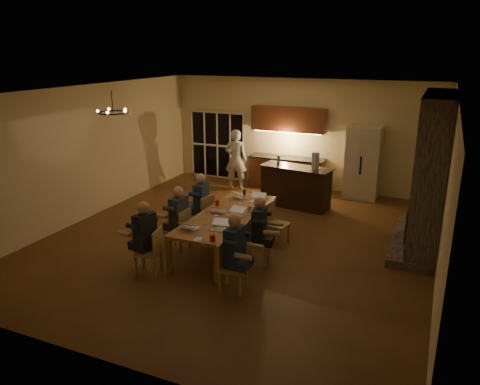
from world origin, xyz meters
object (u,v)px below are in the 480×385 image
at_px(person_right_mid, 259,231).
at_px(redcup_near, 212,238).
at_px(person_right_near, 235,253).
at_px(person_left_far, 201,203).
at_px(chair_right_near, 233,267).
at_px(bar_bottle, 278,160).
at_px(chair_right_mid, 258,243).
at_px(plate_left, 192,227).
at_px(can_silver, 215,223).
at_px(laptop_c, 219,206).
at_px(can_right, 249,209).
at_px(redcup_mid, 217,203).
at_px(plate_far, 259,205).
at_px(mug_back, 231,199).
at_px(laptop_a, 190,223).
at_px(mug_front, 216,218).
at_px(chair_left_mid, 177,229).
at_px(mug_mid, 241,205).
at_px(plate_near, 228,225).
at_px(bar_blender, 315,161).
at_px(chair_right_far, 277,224).
at_px(laptop_e, 241,193).
at_px(refrigerator, 363,163).
at_px(laptop_d, 235,211).
at_px(chair_left_near, 148,252).
at_px(person_left_near, 145,237).
at_px(can_cola, 244,192).
at_px(bar_island, 296,187).
at_px(person_left_mid, 179,219).
at_px(chandelier, 113,113).
at_px(chair_left_far, 201,214).
at_px(dining_table, 227,231).
at_px(standing_person, 236,159).
at_px(laptop_f, 258,197).

xyz_separation_m(person_right_mid, redcup_near, (-0.54, -0.89, 0.12)).
xyz_separation_m(person_right_near, person_left_far, (-1.77, 2.11, 0.00)).
bearing_deg(chair_right_near, bar_bottle, 4.94).
distance_m(chair_right_mid, plate_left, 1.29).
bearing_deg(can_silver, laptop_c, 110.77).
distance_m(person_right_near, can_right, 1.91).
distance_m(redcup_mid, plate_far, 0.92).
bearing_deg(mug_back, laptop_a, -89.82).
bearing_deg(mug_front, plate_left, -113.74).
xyz_separation_m(chair_left_mid, plate_left, (0.63, -0.47, 0.31)).
xyz_separation_m(mug_mid, redcup_near, (0.26, -1.86, 0.01)).
xyz_separation_m(can_right, plate_near, (-0.09, -0.84, -0.05)).
xyz_separation_m(laptop_c, can_silver, (0.29, -0.76, -0.05)).
relative_size(person_right_near, bar_blender, 3.25).
xyz_separation_m(mug_back, can_silver, (0.37, -1.52, 0.01)).
distance_m(laptop_c, mug_back, 0.76).
height_order(chair_right_far, laptop_e, laptop_e).
relative_size(redcup_near, plate_far, 0.44).
xyz_separation_m(refrigerator, chair_right_far, (-1.07, -3.98, -0.55)).
xyz_separation_m(laptop_d, can_right, (0.16, 0.35, -0.05)).
bearing_deg(chair_left_near, person_left_near, -140.84).
distance_m(can_right, plate_near, 0.84).
height_order(person_left_near, mug_mid, person_left_near).
bearing_deg(redcup_near, chair_right_near, -24.55).
distance_m(redcup_near, can_cola, 2.78).
distance_m(can_cola, plate_near, 1.96).
xyz_separation_m(person_left_near, plate_left, (0.63, 0.63, 0.07)).
bearing_deg(can_silver, bar_island, 83.35).
distance_m(mug_front, plate_left, 0.60).
xyz_separation_m(person_left_mid, mug_back, (0.54, 1.33, 0.11)).
bearing_deg(chandelier, laptop_d, 7.06).
xyz_separation_m(refrigerator, person_right_near, (-1.09, -6.17, -0.31)).
height_order(bar_island, plate_near, bar_island).
bearing_deg(plate_near, bar_blender, 78.83).
bearing_deg(mug_back, chair_left_far, -154.60).
height_order(chair_right_far, plate_near, chair_right_far).
height_order(chair_left_near, bar_bottle, bar_bottle).
bearing_deg(laptop_a, refrigerator, -108.42).
bearing_deg(plate_left, chair_left_mid, 143.22).
bearing_deg(dining_table, bar_blender, 71.94).
xyz_separation_m(chair_right_near, mug_mid, (-0.77, 2.09, 0.36)).
bearing_deg(plate_far, bar_bottle, 99.85).
bearing_deg(chair_left_near, chair_right_far, 130.31).
bearing_deg(person_left_mid, mug_mid, 140.79).
xyz_separation_m(chair_left_mid, chair_right_near, (1.78, -1.11, 0.00)).
height_order(person_left_mid, can_silver, person_left_mid).
bearing_deg(chair_left_far, standing_person, -157.48).
xyz_separation_m(person_left_near, person_right_near, (1.79, 0.04, 0.00)).
xyz_separation_m(refrigerator, can_right, (-1.58, -4.33, -0.19)).
height_order(laptop_f, can_right, laptop_f).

